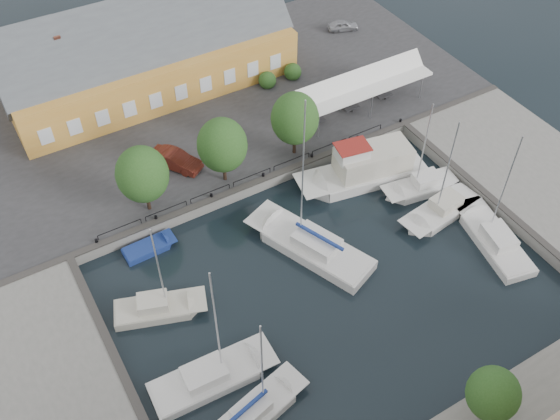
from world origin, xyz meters
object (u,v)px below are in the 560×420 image
object	(u,v)px
trawler	(366,170)
tent_canopy	(362,85)
east_boat_b	(441,211)
car_red	(175,160)
launch_nw	(149,249)
west_boat_c	(211,378)
warehouse	(142,57)
west_boat_d	(255,413)
east_boat_c	(494,241)
center_sailboat	(312,247)
east_boat_a	(422,188)
car_silver	(343,25)
west_boat_b	(158,310)

from	to	relation	value
trawler	tent_canopy	bearing A→B (deg)	58.31
tent_canopy	east_boat_b	size ratio (longest dim) A/B	1.31
car_red	launch_nw	distance (m)	9.03
trawler	west_boat_c	world-z (taller)	west_boat_c
warehouse	west_boat_d	size ratio (longest dim) A/B	2.82
east_boat_c	west_boat_c	size ratio (longest dim) A/B	0.94
car_red	center_sailboat	bearing A→B (deg)	-101.42
east_boat_a	west_boat_d	xyz separation A→B (m)	(-22.60, -10.89, 0.01)
east_boat_b	west_boat_d	world-z (taller)	east_boat_b
tent_canopy	east_boat_c	size ratio (longest dim) A/B	1.27
car_silver	east_boat_b	size ratio (longest dim) A/B	0.33
east_boat_a	launch_nw	distance (m)	23.87
east_boat_b	west_boat_c	xyz separation A→B (m)	(-23.57, -4.14, -0.00)
warehouse	car_red	xyz separation A→B (m)	(-2.39, -12.68, -2.64)
trawler	car_red	bearing A→B (deg)	148.07
launch_nw	trawler	bearing A→B (deg)	-5.62
warehouse	west_boat_d	distance (m)	37.12
car_red	east_boat_a	distance (m)	21.71
west_boat_c	launch_nw	world-z (taller)	west_boat_c
warehouse	west_boat_c	distance (m)	33.88
trawler	west_boat_d	xyz separation A→B (m)	(-19.19, -14.59, -0.74)
west_boat_d	car_red	bearing A→B (deg)	78.07
car_red	east_boat_b	size ratio (longest dim) A/B	0.45
car_silver	east_boat_c	xyz separation A→B (m)	(-7.16, -32.07, -1.33)
car_silver	warehouse	bearing A→B (deg)	107.47
east_boat_c	trawler	bearing A→B (deg)	111.13
west_boat_d	car_silver	bearing A→B (deg)	48.82
car_red	tent_canopy	bearing A→B (deg)	-37.45
car_silver	east_boat_b	bearing A→B (deg)	-177.60
warehouse	trawler	xyz separation A→B (m)	(11.85, -21.55, -3.41)
warehouse	west_boat_b	xyz separation A→B (m)	(-9.59, -25.54, -4.17)
car_red	west_boat_d	bearing A→B (deg)	-135.84
tent_canopy	car_red	size ratio (longest dim) A/B	2.93
center_sailboat	west_boat_c	bearing A→B (deg)	-152.51
east_boat_c	car_silver	bearing A→B (deg)	77.42
center_sailboat	west_boat_c	size ratio (longest dim) A/B	1.26
car_silver	east_boat_a	xyz separation A→B (m)	(-8.18, -24.29, -1.33)
tent_canopy	west_boat_c	size ratio (longest dim) A/B	1.19
east_boat_a	west_boat_b	xyz separation A→B (m)	(-24.84, -0.29, -0.00)
tent_canopy	east_boat_b	world-z (taller)	east_boat_b
car_red	west_boat_c	size ratio (longest dim) A/B	0.41
center_sailboat	launch_nw	size ratio (longest dim) A/B	3.40
trawler	west_boat_c	bearing A→B (deg)	-152.04
east_boat_a	east_boat_b	distance (m)	3.11
east_boat_a	east_boat_c	size ratio (longest dim) A/B	0.91
center_sailboat	west_boat_d	xyz separation A→B (m)	(-10.58, -9.89, -0.09)
east_boat_c	warehouse	bearing A→B (deg)	116.24
car_red	west_boat_c	distance (m)	20.83
tent_canopy	west_boat_b	bearing A→B (deg)	-155.96
east_boat_a	west_boat_b	distance (m)	24.84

